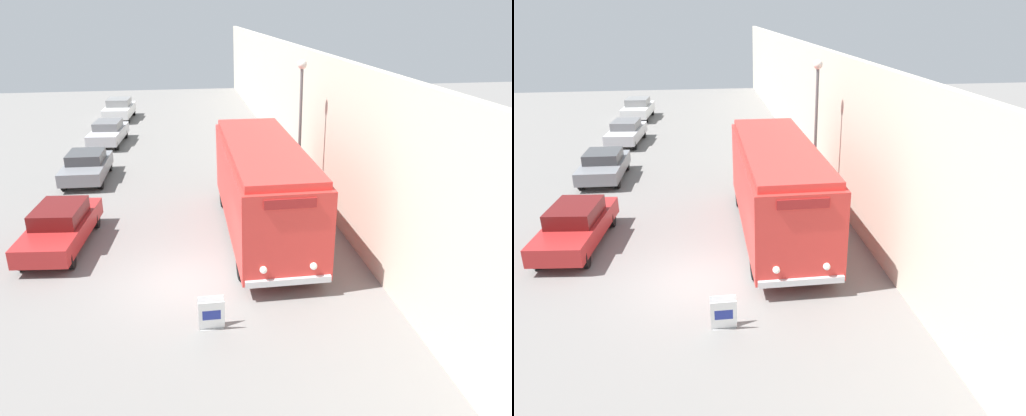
{
  "view_description": "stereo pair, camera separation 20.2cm",
  "coord_description": "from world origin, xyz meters",
  "views": [
    {
      "loc": [
        0.16,
        -13.8,
        7.97
      ],
      "look_at": [
        2.39,
        0.83,
        2.01
      ],
      "focal_mm": 35.0,
      "sensor_mm": 36.0,
      "label": 1
    },
    {
      "loc": [
        0.36,
        -13.83,
        7.97
      ],
      "look_at": [
        2.39,
        0.83,
        2.01
      ],
      "focal_mm": 35.0,
      "sensor_mm": 36.0,
      "label": 2
    }
  ],
  "objects": [
    {
      "name": "sign_board",
      "position": [
        0.68,
        -2.59,
        0.44
      ],
      "size": [
        0.69,
        0.34,
        0.91
      ],
      "color": "gray",
      "rests_on": "ground_plane"
    },
    {
      "name": "vintage_bus",
      "position": [
        2.99,
        3.1,
        1.95
      ],
      "size": [
        2.68,
        9.21,
        3.5
      ],
      "color": "black",
      "rests_on": "ground_plane"
    },
    {
      "name": "parked_car_mid",
      "position": [
        -4.54,
        10.73,
        0.73
      ],
      "size": [
        2.07,
        4.23,
        1.41
      ],
      "rotation": [
        0.0,
        0.0,
        -0.03
      ],
      "color": "black",
      "rests_on": "ground_plane"
    },
    {
      "name": "streetlamp",
      "position": [
        4.93,
        5.6,
        3.99
      ],
      "size": [
        0.36,
        0.36,
        6.11
      ],
      "color": "#595E60",
      "rests_on": "ground_plane"
    },
    {
      "name": "building_wall_right",
      "position": [
        6.16,
        10.0,
        3.11
      ],
      "size": [
        0.3,
        60.0,
        6.22
      ],
      "color": "beige",
      "rests_on": "ground_plane"
    },
    {
      "name": "parked_car_near",
      "position": [
        -4.26,
        3.19,
        0.78
      ],
      "size": [
        2.3,
        4.88,
        1.51
      ],
      "rotation": [
        0.0,
        0.0,
        -0.1
      ],
      "color": "black",
      "rests_on": "ground_plane"
    },
    {
      "name": "parked_car_distant",
      "position": [
        -4.4,
        25.44,
        0.8
      ],
      "size": [
        2.21,
        4.31,
        1.56
      ],
      "rotation": [
        0.0,
        0.0,
        -0.08
      ],
      "color": "black",
      "rests_on": "ground_plane"
    },
    {
      "name": "ground_plane",
      "position": [
        0.0,
        0.0,
        0.0
      ],
      "size": [
        80.0,
        80.0,
        0.0
      ],
      "primitive_type": "plane",
      "color": "slate"
    },
    {
      "name": "parked_car_far",
      "position": [
        -4.34,
        17.86,
        0.74
      ],
      "size": [
        2.18,
        4.49,
        1.43
      ],
      "rotation": [
        0.0,
        0.0,
        -0.09
      ],
      "color": "black",
      "rests_on": "ground_plane"
    }
  ]
}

